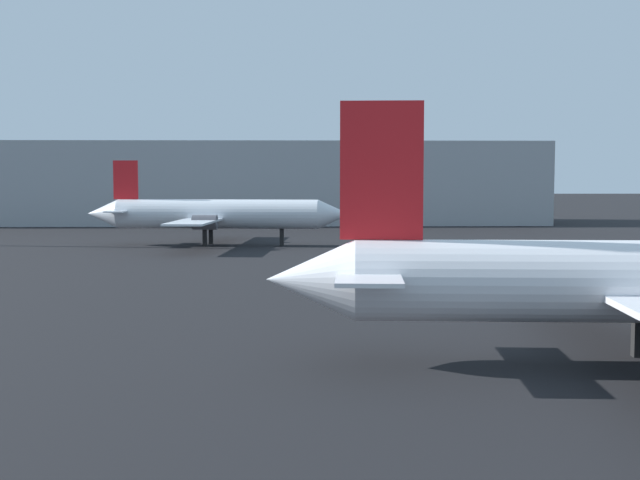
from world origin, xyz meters
The scene contains 2 objects.
airplane_far_left centered at (-10.32, 80.59, 3.21)m, with size 27.38×24.11×8.71m.
terminal_building centered at (-13.39, 120.96, 5.96)m, with size 95.16×18.80×11.93m, color #999EA3.
Camera 1 is at (-2.26, -7.20, 7.40)m, focal length 48.01 mm.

